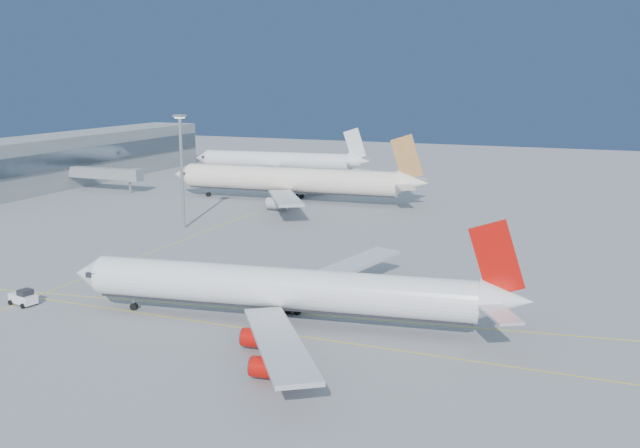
{
  "coord_description": "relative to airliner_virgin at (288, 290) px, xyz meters",
  "views": [
    {
      "loc": [
        37.74,
        -92.89,
        32.55
      ],
      "look_at": [
        -7.73,
        20.89,
        7.0
      ],
      "focal_mm": 40.0,
      "sensor_mm": 36.0,
      "label": 1
    }
  ],
  "objects": [
    {
      "name": "ground",
      "position": [
        -0.1,
        10.12,
        -4.7
      ],
      "size": [
        500.0,
        500.0,
        0.0
      ],
      "primitive_type": "plane",
      "color": "slate",
      "rests_on": "ground"
    },
    {
      "name": "terminal",
      "position": [
        -115.04,
        95.12,
        2.81
      ],
      "size": [
        18.4,
        110.0,
        15.0
      ],
      "color": "gray",
      "rests_on": "ground"
    },
    {
      "name": "jet_bridge",
      "position": [
        -93.21,
        82.12,
        0.47
      ],
      "size": [
        23.6,
        3.6,
        6.9
      ],
      "color": "gray",
      "rests_on": "ground"
    },
    {
      "name": "taxiway_lines",
      "position": [
        -14.82,
        16.46,
        -4.69
      ],
      "size": [
        118.86,
        140.0,
        0.02
      ],
      "color": "#D4C50B",
      "rests_on": "ground"
    },
    {
      "name": "airliner_virgin",
      "position": [
        0.0,
        0.0,
        0.0
      ],
      "size": [
        63.18,
        56.31,
        15.6
      ],
      "rotation": [
        0.0,
        0.0,
        0.14
      ],
      "color": "white",
      "rests_on": "ground"
    },
    {
      "name": "airliner_etihad",
      "position": [
        -37.31,
        87.01,
        0.94
      ],
      "size": [
        71.01,
        65.46,
        18.53
      ],
      "rotation": [
        0.0,
        0.0,
        0.07
      ],
      "color": "beige",
      "rests_on": "ground"
    },
    {
      "name": "airliner_third",
      "position": [
        -61.93,
        130.88,
        0.24
      ],
      "size": [
        60.91,
        55.84,
        16.33
      ],
      "rotation": [
        0.0,
        0.0,
        0.11
      ],
      "color": "white",
      "rests_on": "ground"
    },
    {
      "name": "pushback_tug",
      "position": [
        -38.87,
        -7.06,
        -3.6
      ],
      "size": [
        4.56,
        3.29,
        2.37
      ],
      "rotation": [
        0.0,
        0.0,
        -0.21
      ],
      "color": "white",
      "rests_on": "ground"
    },
    {
      "name": "light_mast",
      "position": [
        -46.21,
        47.13,
        9.75
      ],
      "size": [
        2.12,
        2.12,
        24.49
      ],
      "color": "gray",
      "rests_on": "ground"
    }
  ]
}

